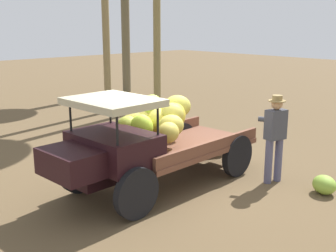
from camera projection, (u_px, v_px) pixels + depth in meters
ground_plane at (170, 178)px, 8.81m from camera, size 60.00×60.00×0.00m
truck at (145, 139)px, 8.07m from camera, size 4.53×1.93×1.88m
farmer at (275, 133)px, 8.37m from camera, size 0.53×0.49×1.77m
wooden_crate at (215, 146)px, 10.39m from camera, size 0.55×0.57×0.37m
loose_banana_bunch at (324, 185)px, 7.98m from camera, size 0.63×0.65×0.37m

